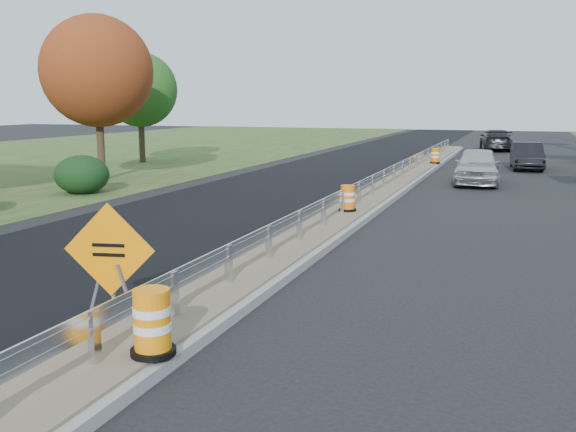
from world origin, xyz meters
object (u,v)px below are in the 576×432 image
(caution_sign, at_px, (112,298))
(car_dark_far, at_px, (496,140))
(barrel_median_far, at_px, (435,156))
(barrel_median_mid, at_px, (348,199))
(car_dark_mid, at_px, (527,156))
(barrel_median_near, at_px, (152,323))
(car_silver, at_px, (477,166))

(caution_sign, relative_size, car_dark_far, 0.38)
(barrel_median_far, bearing_deg, caution_sign, -93.00)
(barrel_median_mid, relative_size, barrel_median_far, 0.97)
(barrel_median_far, xyz_separation_m, car_dark_mid, (4.68, 0.69, 0.08))
(barrel_median_mid, relative_size, car_dark_mid, 0.19)
(car_dark_mid, bearing_deg, caution_sign, -106.82)
(barrel_median_near, relative_size, barrel_median_mid, 1.13)
(barrel_median_near, bearing_deg, car_dark_mid, 80.94)
(barrel_median_mid, bearing_deg, barrel_median_far, 88.30)
(barrel_median_mid, bearing_deg, barrel_median_near, -87.56)
(barrel_median_mid, distance_m, car_dark_mid, 18.15)
(barrel_median_near, bearing_deg, caution_sign, 141.68)
(barrel_median_near, bearing_deg, barrel_median_far, 90.02)
(barrel_median_mid, distance_m, barrel_median_far, 16.71)
(car_dark_mid, bearing_deg, barrel_median_far, -176.11)
(caution_sign, xyz_separation_m, car_dark_far, (3.98, 41.71, 0.26))
(caution_sign, relative_size, barrel_median_far, 2.47)
(barrel_median_mid, height_order, car_dark_far, car_dark_far)
(barrel_median_far, height_order, car_silver, car_silver)
(barrel_median_mid, bearing_deg, car_silver, 72.76)
(caution_sign, xyz_separation_m, barrel_median_near, (1.45, -1.15, 0.14))
(barrel_median_mid, xyz_separation_m, car_silver, (3.13, 10.10, 0.18))
(barrel_median_far, xyz_separation_m, car_dark_far, (2.54, 14.24, 0.15))
(car_dark_far, bearing_deg, barrel_median_near, 80.96)
(barrel_median_mid, bearing_deg, caution_sign, -95.01)
(barrel_median_near, distance_m, barrel_median_mid, 11.92)
(car_silver, bearing_deg, barrel_median_near, -99.46)
(barrel_median_mid, xyz_separation_m, car_dark_far, (3.04, 30.94, 0.16))
(barrel_median_near, distance_m, barrel_median_far, 28.61)
(barrel_median_near, distance_m, car_dark_mid, 29.68)
(caution_sign, bearing_deg, car_dark_far, 72.61)
(barrel_median_mid, xyz_separation_m, car_dark_mid, (5.18, 17.39, 0.09))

